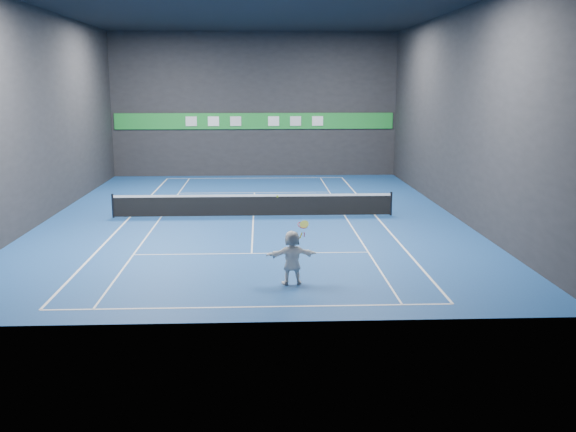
{
  "coord_description": "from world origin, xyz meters",
  "views": [
    {
      "loc": [
        0.33,
        -28.12,
        5.83
      ],
      "look_at": [
        1.24,
        -7.21,
        1.5
      ],
      "focal_mm": 40.0,
      "sensor_mm": 36.0,
      "label": 1
    }
  ],
  "objects_px": {
    "tennis_ball": "(277,196)",
    "tennis_racket": "(303,227)",
    "player": "(292,257)",
    "tennis_net": "(253,205)"
  },
  "relations": [
    {
      "from": "tennis_net",
      "to": "tennis_racket",
      "type": "xyz_separation_m",
      "value": [
        1.55,
        -9.88,
        1.19
      ]
    },
    {
      "from": "tennis_ball",
      "to": "tennis_racket",
      "type": "bearing_deg",
      "value": -12.5
    },
    {
      "from": "player",
      "to": "tennis_racket",
      "type": "bearing_deg",
      "value": -177.99
    },
    {
      "from": "tennis_ball",
      "to": "tennis_racket",
      "type": "height_order",
      "value": "tennis_ball"
    },
    {
      "from": "tennis_ball",
      "to": "player",
      "type": "bearing_deg",
      "value": -26.7
    },
    {
      "from": "tennis_net",
      "to": "tennis_racket",
      "type": "height_order",
      "value": "tennis_racket"
    },
    {
      "from": "tennis_ball",
      "to": "tennis_net",
      "type": "bearing_deg",
      "value": 94.83
    },
    {
      "from": "player",
      "to": "tennis_racket",
      "type": "height_order",
      "value": "tennis_racket"
    },
    {
      "from": "tennis_racket",
      "to": "player",
      "type": "bearing_deg",
      "value": -171.33
    },
    {
      "from": "player",
      "to": "tennis_racket",
      "type": "xyz_separation_m",
      "value": [
        0.31,
        0.05,
        0.91
      ]
    }
  ]
}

